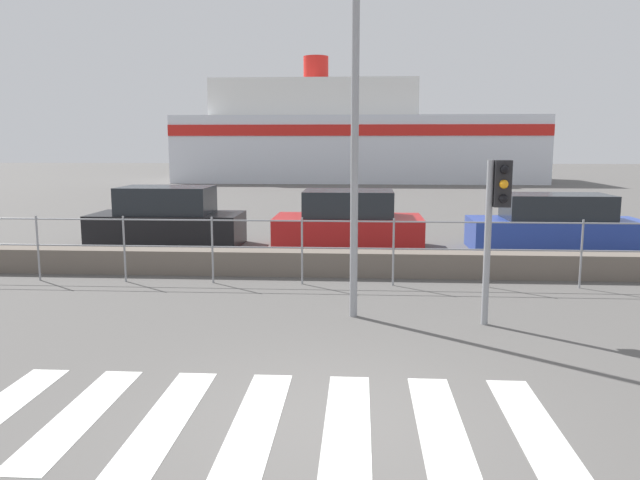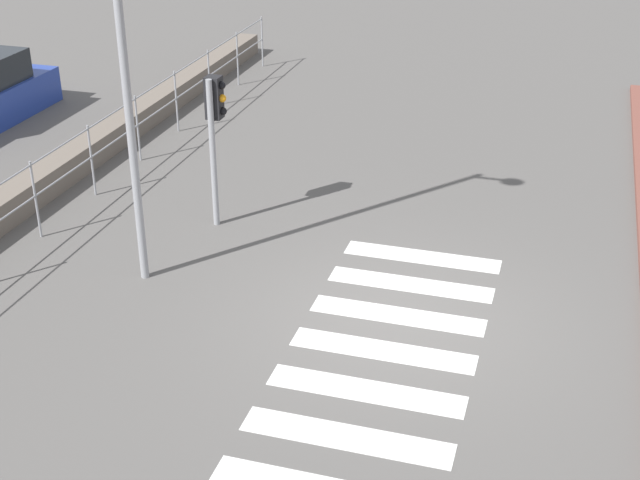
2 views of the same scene
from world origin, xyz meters
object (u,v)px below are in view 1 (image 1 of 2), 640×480
(streetlamp, at_px, (355,56))
(parked_car_black, at_px, (167,221))
(ferry_boat, at_px, (349,139))
(parked_car_blue, at_px, (555,226))
(traffic_light_far, at_px, (497,205))
(parked_car_red, at_px, (348,223))

(streetlamp, relative_size, parked_car_black, 1.64)
(ferry_boat, bearing_deg, parked_car_blue, -78.97)
(traffic_light_far, bearing_deg, parked_car_black, 135.82)
(streetlamp, relative_size, ferry_boat, 0.25)
(parked_car_blue, bearing_deg, parked_car_red, 180.00)
(parked_car_black, relative_size, parked_car_blue, 0.91)
(streetlamp, bearing_deg, parked_car_red, 91.84)
(traffic_light_far, relative_size, parked_car_red, 0.64)
(traffic_light_far, height_order, parked_car_red, traffic_light_far)
(streetlamp, distance_m, parked_car_red, 7.55)
(traffic_light_far, bearing_deg, parked_car_red, 108.44)
(parked_car_black, distance_m, parked_car_blue, 10.14)
(traffic_light_far, bearing_deg, streetlamp, 175.46)
(parked_car_black, bearing_deg, parked_car_blue, 0.00)
(streetlamp, xyz_separation_m, ferry_boat, (-0.76, 36.81, -0.96))
(streetlamp, height_order, parked_car_blue, streetlamp)
(parked_car_red, relative_size, parked_car_blue, 0.89)
(traffic_light_far, height_order, parked_car_black, traffic_light_far)
(ferry_boat, height_order, parked_car_red, ferry_boat)
(traffic_light_far, xyz_separation_m, parked_car_black, (-7.14, 6.94, -1.14))
(parked_car_black, xyz_separation_m, parked_car_red, (4.82, 0.00, -0.03))
(streetlamp, bearing_deg, ferry_boat, 91.18)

